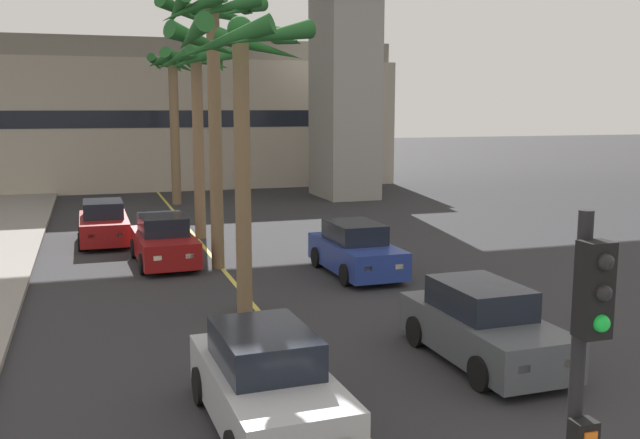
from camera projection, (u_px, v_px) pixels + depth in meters
lane_stripe_center at (222, 268)px, 22.40m from camera, size 0.14×56.00×0.01m
pier_building_backdrop at (149, 116)px, 45.36m from camera, size 30.48×8.04×9.02m
car_queue_front at (482, 326)px, 14.07m from camera, size 1.88×4.13×1.56m
car_queue_second at (356, 250)px, 21.49m from camera, size 1.89×4.13×1.56m
car_queue_third at (164, 242)px, 22.87m from camera, size 1.95×4.16×1.56m
car_queue_fourth at (267, 383)px, 11.16m from camera, size 1.94×4.16×1.56m
car_queue_fifth at (104, 224)px, 26.39m from camera, size 1.85×4.11×1.56m
traffic_light_median_near at (582, 395)px, 5.71m from camera, size 0.24×0.37×4.20m
palm_tree_near_median at (173, 91)px, 36.20m from camera, size 2.70×2.76×7.75m
palm_tree_mid_median at (214, 45)px, 21.27m from camera, size 3.40×3.41×8.38m
palm_tree_far_median at (197, 88)px, 26.57m from camera, size 2.81×2.84×7.27m
palm_tree_farthest_median at (241, 75)px, 16.52m from camera, size 3.47×3.55×7.06m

